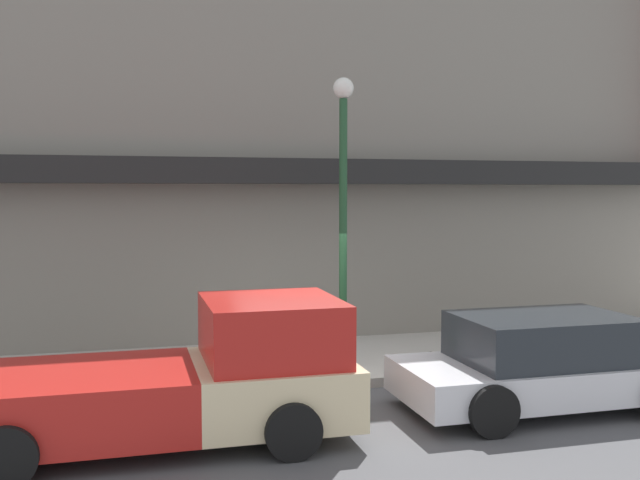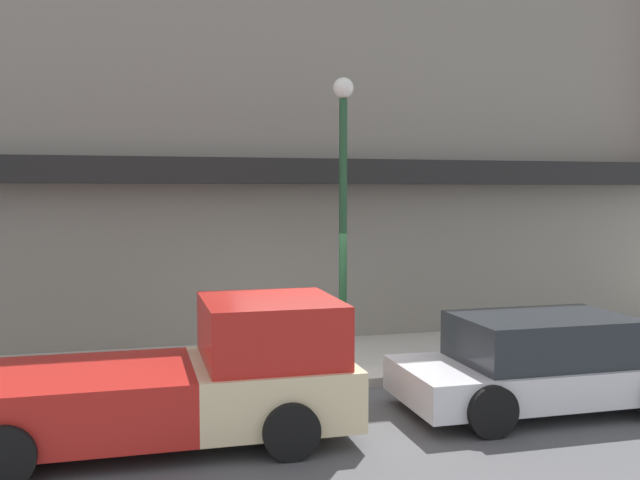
{
  "view_description": "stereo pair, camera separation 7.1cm",
  "coord_description": "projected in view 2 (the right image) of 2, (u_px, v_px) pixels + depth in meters",
  "views": [
    {
      "loc": [
        -2.87,
        -10.87,
        3.22
      ],
      "look_at": [
        0.43,
        1.34,
        2.36
      ],
      "focal_mm": 40.0,
      "sensor_mm": 36.0,
      "label": 1
    },
    {
      "loc": [
        -2.81,
        -10.89,
        3.22
      ],
      "look_at": [
        0.43,
        1.34,
        2.36
      ],
      "focal_mm": 40.0,
      "sensor_mm": 36.0,
      "label": 2
    }
  ],
  "objects": [
    {
      "name": "building",
      "position": [
        262.0,
        98.0,
        15.73
      ],
      "size": [
        19.8,
        3.8,
        11.31
      ],
      "color": "gray",
      "rests_on": "ground"
    },
    {
      "name": "sidewalk",
      "position": [
        293.0,
        363.0,
        13.04
      ],
      "size": [
        36.0,
        3.34,
        0.16
      ],
      "color": "#B7B2A8",
      "rests_on": "ground"
    },
    {
      "name": "street_lamp",
      "position": [
        343.0,
        185.0,
        12.29
      ],
      "size": [
        0.36,
        0.36,
        5.01
      ],
      "color": "#1E4728",
      "rests_on": "sidewalk"
    },
    {
      "name": "pickup_truck",
      "position": [
        181.0,
        380.0,
        9.19
      ],
      "size": [
        5.15,
        2.28,
        1.81
      ],
      "rotation": [
        0.0,
        0.0,
        0.03
      ],
      "color": "beige",
      "rests_on": "ground"
    },
    {
      "name": "fire_hydrant",
      "position": [
        520.0,
        339.0,
        13.02
      ],
      "size": [
        0.2,
        0.2,
        0.74
      ],
      "color": "#196633",
      "rests_on": "sidewalk"
    },
    {
      "name": "ground_plane",
      "position": [
        315.0,
        392.0,
        11.44
      ],
      "size": [
        80.0,
        80.0,
        0.0
      ],
      "primitive_type": "plane",
      "color": "#4C4C4F"
    },
    {
      "name": "parked_car",
      "position": [
        542.0,
        363.0,
        10.55
      ],
      "size": [
        4.31,
        2.11,
        1.39
      ],
      "rotation": [
        0.0,
        0.0,
        0.03
      ],
      "color": "silver",
      "rests_on": "ground"
    }
  ]
}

